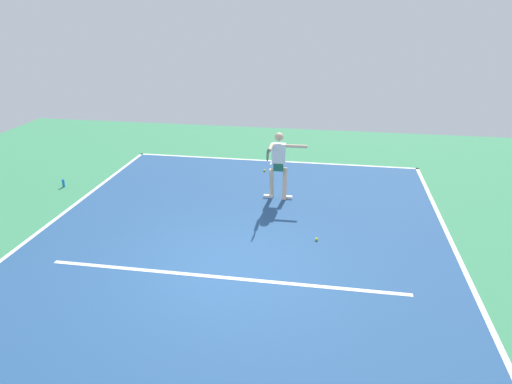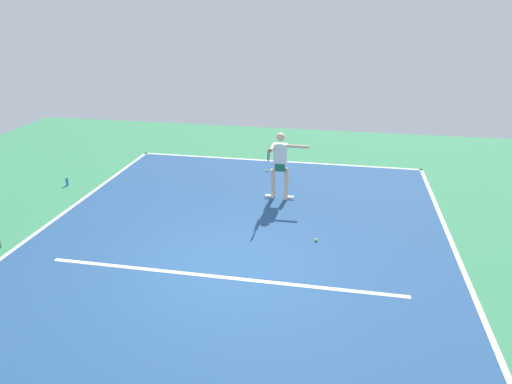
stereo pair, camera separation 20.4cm
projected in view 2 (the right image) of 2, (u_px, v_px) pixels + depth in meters
The scene contains 11 objects.
ground_plane at pixel (224, 271), 8.85m from camera, with size 22.06×22.06×0.00m, color #388456.
court_surface at pixel (224, 271), 8.85m from camera, with size 9.09×13.62×0.00m, color navy.
court_line_baseline_near at pixel (276, 161), 15.00m from camera, with size 9.09×0.10×0.01m, color white.
court_line_sideline_left at pixel (474, 297), 8.07m from camera, with size 0.10×13.62×0.01m, color white.
court_line_sideline_right at pixel (14, 249), 9.63m from camera, with size 0.10×13.62×0.01m, color white.
court_line_service at pixel (221, 277), 8.64m from camera, with size 6.82×0.10×0.01m, color white.
court_line_centre_mark at pixel (275, 163), 14.81m from camera, with size 0.10×0.30×0.01m, color white.
tennis_player at pixel (280, 162), 11.73m from camera, with size 1.09×1.19×1.77m.
tennis_ball_by_baseline at pixel (267, 171), 14.06m from camera, with size 0.07×0.07×0.07m, color yellow.
tennis_ball_near_service_line at pixel (316, 240), 9.94m from camera, with size 0.07×0.07×0.07m, color #CCE033.
water_bottle at pixel (67, 182), 12.97m from camera, with size 0.07×0.07×0.22m, color blue.
Camera 2 is at (-2.03, 7.38, 4.73)m, focal length 32.56 mm.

